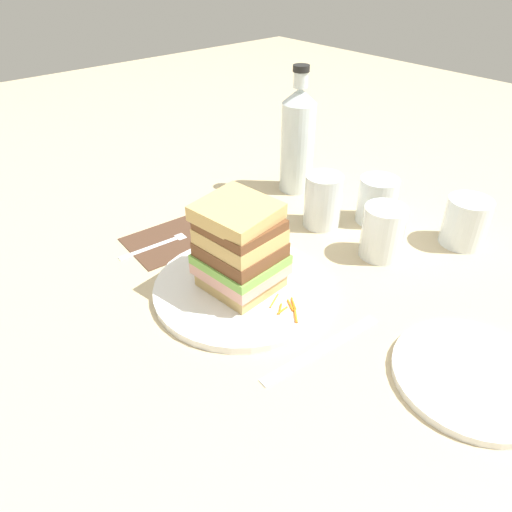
# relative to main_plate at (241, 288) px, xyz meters

# --- Properties ---
(ground_plane) EXTENTS (3.00, 3.00, 0.00)m
(ground_plane) POSITION_rel_main_plate_xyz_m (-0.02, 0.01, -0.01)
(ground_plane) COLOR #C6B289
(main_plate) EXTENTS (0.27, 0.27, 0.01)m
(main_plate) POSITION_rel_main_plate_xyz_m (0.00, 0.00, 0.00)
(main_plate) COLOR white
(main_plate) RESTS_ON ground_plane
(sandwich) EXTENTS (0.12, 0.12, 0.14)m
(sandwich) POSITION_rel_main_plate_xyz_m (-0.00, -0.00, 0.07)
(sandwich) COLOR tan
(sandwich) RESTS_ON main_plate
(carrot_shred_0) EXTENTS (0.02, 0.03, 0.00)m
(carrot_shred_0) POSITION_rel_main_plate_xyz_m (-0.08, -0.03, 0.01)
(carrot_shred_0) COLOR orange
(carrot_shred_0) RESTS_ON main_plate
(carrot_shred_1) EXTENTS (0.02, 0.03, 0.00)m
(carrot_shred_1) POSITION_rel_main_plate_xyz_m (-0.08, -0.02, 0.01)
(carrot_shred_1) COLOR orange
(carrot_shred_1) RESTS_ON main_plate
(carrot_shred_2) EXTENTS (0.03, 0.01, 0.00)m
(carrot_shred_2) POSITION_rel_main_plate_xyz_m (-0.08, -0.00, 0.01)
(carrot_shred_2) COLOR orange
(carrot_shred_2) RESTS_ON main_plate
(carrot_shred_3) EXTENTS (0.00, 0.02, 0.00)m
(carrot_shred_3) POSITION_rel_main_plate_xyz_m (-0.07, 0.00, 0.01)
(carrot_shred_3) COLOR orange
(carrot_shred_3) RESTS_ON main_plate
(carrot_shred_4) EXTENTS (0.02, 0.02, 0.00)m
(carrot_shred_4) POSITION_rel_main_plate_xyz_m (-0.07, -0.02, 0.01)
(carrot_shred_4) COLOR orange
(carrot_shred_4) RESTS_ON main_plate
(carrot_shred_5) EXTENTS (0.01, 0.02, 0.00)m
(carrot_shred_5) POSITION_rel_main_plate_xyz_m (-0.08, -0.01, 0.01)
(carrot_shred_5) COLOR orange
(carrot_shred_5) RESTS_ON main_plate
(carrot_shred_6) EXTENTS (0.02, 0.02, 0.00)m
(carrot_shred_6) POSITION_rel_main_plate_xyz_m (-0.08, -0.01, 0.01)
(carrot_shred_6) COLOR orange
(carrot_shred_6) RESTS_ON main_plate
(carrot_shred_7) EXTENTS (0.02, 0.00, 0.00)m
(carrot_shred_7) POSITION_rel_main_plate_xyz_m (-0.08, 0.00, 0.01)
(carrot_shred_7) COLOR orange
(carrot_shred_7) RESTS_ON main_plate
(carrot_shred_8) EXTENTS (0.01, 0.03, 0.00)m
(carrot_shred_8) POSITION_rel_main_plate_xyz_m (-0.07, -0.02, 0.01)
(carrot_shred_8) COLOR orange
(carrot_shred_8) RESTS_ON main_plate
(carrot_shred_9) EXTENTS (0.02, 0.02, 0.00)m
(carrot_shred_9) POSITION_rel_main_plate_xyz_m (0.08, 0.00, 0.01)
(carrot_shred_9) COLOR orange
(carrot_shred_9) RESTS_ON main_plate
(carrot_shred_10) EXTENTS (0.02, 0.03, 0.00)m
(carrot_shred_10) POSITION_rel_main_plate_xyz_m (0.06, 0.01, 0.01)
(carrot_shred_10) COLOR orange
(carrot_shred_10) RESTS_ON main_plate
(carrot_shred_11) EXTENTS (0.02, 0.02, 0.00)m
(carrot_shred_11) POSITION_rel_main_plate_xyz_m (0.08, 0.03, 0.01)
(carrot_shred_11) COLOR orange
(carrot_shred_11) RESTS_ON main_plate
(carrot_shred_12) EXTENTS (0.02, 0.01, 0.00)m
(carrot_shred_12) POSITION_rel_main_plate_xyz_m (0.09, 0.02, 0.01)
(carrot_shred_12) COLOR orange
(carrot_shred_12) RESTS_ON main_plate
(carrot_shred_13) EXTENTS (0.02, 0.02, 0.00)m
(carrot_shred_13) POSITION_rel_main_plate_xyz_m (0.11, 0.01, 0.01)
(carrot_shred_13) COLOR orange
(carrot_shred_13) RESTS_ON main_plate
(carrot_shred_14) EXTENTS (0.00, 0.02, 0.00)m
(carrot_shred_14) POSITION_rel_main_plate_xyz_m (0.09, 0.00, 0.01)
(carrot_shred_14) COLOR orange
(carrot_shred_14) RESTS_ON main_plate
(carrot_shred_15) EXTENTS (0.02, 0.01, 0.00)m
(carrot_shred_15) POSITION_rel_main_plate_xyz_m (0.09, 0.03, 0.01)
(carrot_shred_15) COLOR orange
(carrot_shred_15) RESTS_ON main_plate
(napkin_dark) EXTENTS (0.13, 0.18, 0.00)m
(napkin_dark) POSITION_rel_main_plate_xyz_m (-0.19, 0.01, -0.00)
(napkin_dark) COLOR #4C3323
(napkin_dark) RESTS_ON ground_plane
(fork) EXTENTS (0.03, 0.17, 0.00)m
(fork) POSITION_rel_main_plate_xyz_m (-0.19, -0.01, -0.00)
(fork) COLOR silver
(fork) RESTS_ON napkin_dark
(knife) EXTENTS (0.03, 0.20, 0.00)m
(knife) POSITION_rel_main_plate_xyz_m (0.17, -0.00, -0.00)
(knife) COLOR silver
(knife) RESTS_ON ground_plane
(juice_glass) EXTENTS (0.07, 0.07, 0.09)m
(juice_glass) POSITION_rel_main_plate_xyz_m (0.08, 0.24, 0.03)
(juice_glass) COLOR white
(juice_glass) RESTS_ON ground_plane
(water_bottle) EXTENTS (0.07, 0.07, 0.25)m
(water_bottle) POSITION_rel_main_plate_xyz_m (-0.20, 0.31, 0.10)
(water_bottle) COLOR silver
(water_bottle) RESTS_ON ground_plane
(empty_tumbler_0) EXTENTS (0.07, 0.07, 0.10)m
(empty_tumbler_0) POSITION_rel_main_plate_xyz_m (-0.06, 0.24, 0.04)
(empty_tumbler_0) COLOR silver
(empty_tumbler_0) RESTS_ON ground_plane
(empty_tumbler_1) EXTENTS (0.07, 0.07, 0.09)m
(empty_tumbler_1) POSITION_rel_main_plate_xyz_m (0.15, 0.38, 0.04)
(empty_tumbler_1) COLOR silver
(empty_tumbler_1) RESTS_ON ground_plane
(empty_tumbler_2) EXTENTS (0.07, 0.07, 0.09)m
(empty_tumbler_2) POSITION_rel_main_plate_xyz_m (-0.00, 0.33, 0.04)
(empty_tumbler_2) COLOR silver
(empty_tumbler_2) RESTS_ON ground_plane
(side_plate) EXTENTS (0.20, 0.20, 0.01)m
(side_plate) POSITION_rel_main_plate_xyz_m (0.32, 0.11, -0.00)
(side_plate) COLOR white
(side_plate) RESTS_ON ground_plane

